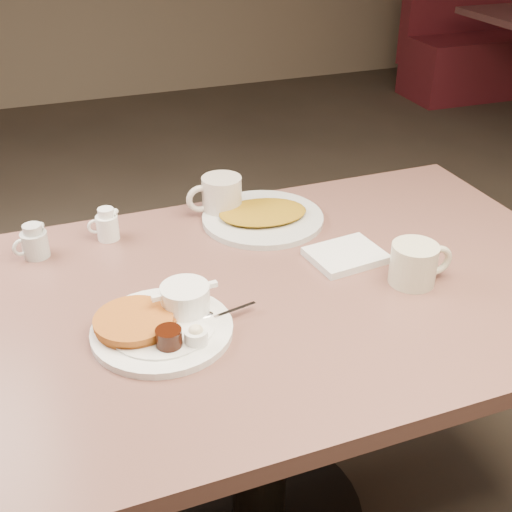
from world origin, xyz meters
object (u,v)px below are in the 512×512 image
object	(u,v)px
coffee_mug_near	(415,263)
creamer_left	(34,242)
diner_table	(259,352)
hash_plate	(263,216)
creamer_right	(107,225)
main_plate	(163,321)
booth_back_right	(496,41)
coffee_mug_far	(220,196)

from	to	relation	value
coffee_mug_near	creamer_left	xyz separation A→B (m)	(-0.75, 0.40, -0.01)
diner_table	hash_plate	world-z (taller)	hash_plate
creamer_left	creamer_right	xyz separation A→B (m)	(0.17, 0.03, 0.00)
main_plate	coffee_mug_near	world-z (taller)	coffee_mug_near
main_plate	hash_plate	bearing A→B (deg)	46.09
diner_table	creamer_right	world-z (taller)	creamer_right
creamer_left	hash_plate	xyz separation A→B (m)	(0.55, -0.02, -0.02)
diner_table	main_plate	bearing A→B (deg)	-162.88
coffee_mug_near	creamer_right	distance (m)	0.72
main_plate	booth_back_right	xyz separation A→B (m)	(3.33, 3.11, -0.36)
coffee_mug_far	creamer_left	bearing A→B (deg)	-173.04
coffee_mug_near	creamer_right	xyz separation A→B (m)	(-0.58, 0.43, -0.01)
main_plate	coffee_mug_near	bearing A→B (deg)	-2.28
main_plate	creamer_left	world-z (taller)	creamer_left
creamer_left	main_plate	bearing A→B (deg)	-61.38
coffee_mug_far	creamer_right	xyz separation A→B (m)	(-0.30, -0.03, -0.01)
creamer_right	main_plate	bearing A→B (deg)	-84.70
coffee_mug_near	hash_plate	xyz separation A→B (m)	(-0.20, 0.38, -0.03)
main_plate	booth_back_right	size ratio (longest dim) A/B	0.21
main_plate	coffee_mug_far	distance (m)	0.51
main_plate	creamer_left	xyz separation A→B (m)	(-0.21, 0.38, 0.01)
creamer_left	coffee_mug_near	bearing A→B (deg)	-28.05
diner_table	booth_back_right	size ratio (longest dim) A/B	0.94
main_plate	hash_plate	xyz separation A→B (m)	(0.34, 0.36, -0.01)
coffee_mug_far	creamer_left	world-z (taller)	coffee_mug_far
hash_plate	booth_back_right	xyz separation A→B (m)	(2.98, 2.76, -0.35)
creamer_right	hash_plate	xyz separation A→B (m)	(0.38, -0.05, -0.02)
main_plate	creamer_right	bearing A→B (deg)	95.30
main_plate	coffee_mug_far	bearing A→B (deg)	59.38
coffee_mug_far	hash_plate	xyz separation A→B (m)	(0.09, -0.08, -0.04)
coffee_mug_far	creamer_left	size ratio (longest dim) A/B	1.70
main_plate	creamer_left	distance (m)	0.43
main_plate	creamer_right	size ratio (longest dim) A/B	4.16
creamer_left	booth_back_right	distance (m)	4.48
diner_table	creamer_left	size ratio (longest dim) A/B	17.43
main_plate	booth_back_right	world-z (taller)	booth_back_right
booth_back_right	hash_plate	bearing A→B (deg)	-137.29
booth_back_right	main_plate	bearing A→B (deg)	-136.92
coffee_mug_near	creamer_right	bearing A→B (deg)	143.84
creamer_left	booth_back_right	world-z (taller)	booth_back_right
coffee_mug_near	coffee_mug_far	world-z (taller)	coffee_mug_far
creamer_left	hash_plate	distance (m)	0.55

